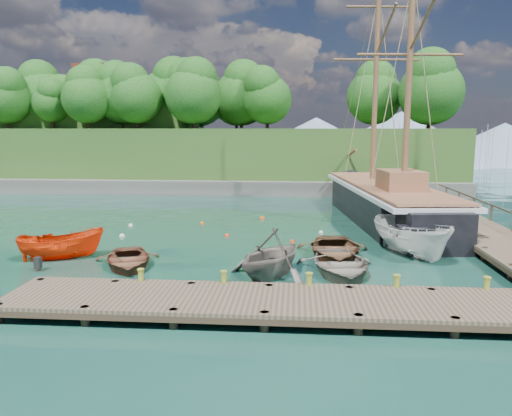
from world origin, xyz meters
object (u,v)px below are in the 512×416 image
(cabin_boat_white, at_px, (411,256))
(schooner, at_px, (385,205))
(rowboat_2, at_px, (334,257))
(motorboat_orange, at_px, (62,259))
(rowboat_3, at_px, (340,274))
(rowboat_1, at_px, (270,276))
(rowboat_0, at_px, (128,266))

(cabin_boat_white, height_order, schooner, schooner)
(rowboat_2, relative_size, cabin_boat_white, 0.96)
(motorboat_orange, bearing_deg, rowboat_2, -109.29)
(rowboat_3, relative_size, cabin_boat_white, 0.91)
(rowboat_2, xyz_separation_m, schooner, (4.06, 10.02, 1.02))
(schooner, bearing_deg, rowboat_1, -123.65)
(motorboat_orange, xyz_separation_m, cabin_boat_white, (16.31, 1.84, 0.00))
(motorboat_orange, bearing_deg, rowboat_3, -121.24)
(rowboat_0, xyz_separation_m, schooner, (13.25, 12.32, 1.02))
(rowboat_0, bearing_deg, rowboat_1, -27.64)
(rowboat_3, xyz_separation_m, schooner, (4.02, 12.68, 1.02))
(motorboat_orange, distance_m, cabin_boat_white, 16.42)
(rowboat_1, bearing_deg, motorboat_orange, -162.01)
(motorboat_orange, xyz_separation_m, schooner, (16.72, 11.31, 1.02))
(rowboat_3, distance_m, schooner, 13.34)
(rowboat_1, height_order, motorboat_orange, rowboat_1)
(rowboat_3, height_order, cabin_boat_white, cabin_boat_white)
(rowboat_2, bearing_deg, schooner, 67.82)
(cabin_boat_white, bearing_deg, rowboat_2, 163.73)
(schooner, bearing_deg, rowboat_3, -113.85)
(rowboat_3, bearing_deg, schooner, 67.44)
(rowboat_3, relative_size, schooner, 0.18)
(rowboat_0, bearing_deg, cabin_boat_white, -6.24)
(schooner, bearing_deg, rowboat_2, -118.32)
(motorboat_orange, bearing_deg, cabin_boat_white, -108.68)
(rowboat_0, relative_size, rowboat_2, 0.82)
(rowboat_1, distance_m, rowboat_3, 2.95)
(rowboat_1, bearing_deg, schooner, 92.12)
(motorboat_orange, height_order, cabin_boat_white, cabin_boat_white)
(rowboat_1, distance_m, schooner, 15.03)
(rowboat_0, height_order, motorboat_orange, motorboat_orange)
(rowboat_2, height_order, cabin_boat_white, cabin_boat_white)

